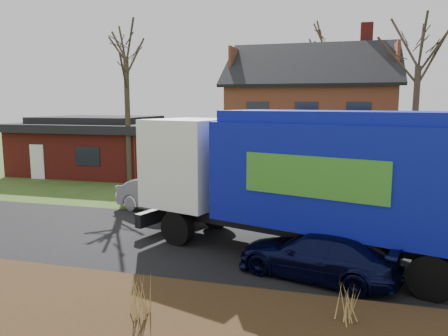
# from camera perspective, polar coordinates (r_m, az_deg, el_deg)

# --- Properties ---
(ground) EXTENTS (120.00, 120.00, 0.00)m
(ground) POSITION_cam_1_polar(r_m,az_deg,el_deg) (14.41, -1.38, -10.04)
(ground) COLOR #30521B
(ground) RESTS_ON ground
(road) EXTENTS (80.00, 7.00, 0.02)m
(road) POSITION_cam_1_polar(r_m,az_deg,el_deg) (14.41, -1.38, -10.00)
(road) COLOR black
(road) RESTS_ON ground
(mulch_verge) EXTENTS (80.00, 3.50, 0.30)m
(mulch_verge) POSITION_cam_1_polar(r_m,az_deg,el_deg) (9.79, -10.90, -18.57)
(mulch_verge) COLOR black
(mulch_verge) RESTS_ON ground
(main_house) EXTENTS (12.95, 8.95, 9.26)m
(main_house) POSITION_cam_1_polar(r_m,az_deg,el_deg) (27.10, 10.28, 7.18)
(main_house) COLOR beige
(main_house) RESTS_ON ground
(ranch_house) EXTENTS (9.80, 8.20, 3.70)m
(ranch_house) POSITION_cam_1_polar(r_m,az_deg,el_deg) (30.70, -15.98, 2.98)
(ranch_house) COLOR maroon
(ranch_house) RESTS_ON ground
(garbage_truck) EXTENTS (10.53, 5.58, 4.36)m
(garbage_truck) POSITION_cam_1_polar(r_m,az_deg,el_deg) (13.04, 9.90, -0.75)
(garbage_truck) COLOR black
(garbage_truck) RESTS_ON ground
(silver_sedan) EXTENTS (4.75, 2.87, 1.48)m
(silver_sedan) POSITION_cam_1_polar(r_m,az_deg,el_deg) (18.55, -7.64, -3.54)
(silver_sedan) COLOR #A1A2A8
(silver_sedan) RESTS_ON ground
(navy_wagon) EXTENTS (4.57, 2.85, 1.24)m
(navy_wagon) POSITION_cam_1_polar(r_m,az_deg,el_deg) (11.96, 12.04, -11.04)
(navy_wagon) COLOR black
(navy_wagon) RESTS_ON ground
(tree_front_west) EXTENTS (3.31, 3.31, 9.85)m
(tree_front_west) POSITION_cam_1_polar(r_m,az_deg,el_deg) (25.38, -12.79, 16.27)
(tree_front_west) COLOR #393122
(tree_front_west) RESTS_ON ground
(tree_front_east) EXTENTS (3.21, 3.21, 8.92)m
(tree_front_east) POSITION_cam_1_polar(r_m,az_deg,el_deg) (22.10, 24.20, 14.70)
(tree_front_east) COLOR #3F3026
(tree_front_east) RESTS_ON ground
(tree_back) EXTENTS (3.74, 3.74, 11.83)m
(tree_back) POSITION_cam_1_polar(r_m,az_deg,el_deg) (36.76, 13.19, 16.52)
(tree_back) COLOR #3D3124
(tree_back) RESTS_ON ground
(grass_clump_mid) EXTENTS (0.34, 0.28, 0.95)m
(grass_clump_mid) POSITION_cam_1_polar(r_m,az_deg,el_deg) (9.29, -10.82, -15.83)
(grass_clump_mid) COLOR #A18247
(grass_clump_mid) RESTS_ON mulch_verge
(grass_clump_east) EXTENTS (0.34, 0.28, 0.84)m
(grass_clump_east) POSITION_cam_1_polar(r_m,az_deg,el_deg) (9.28, 15.95, -16.41)
(grass_clump_east) COLOR tan
(grass_clump_east) RESTS_ON mulch_verge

